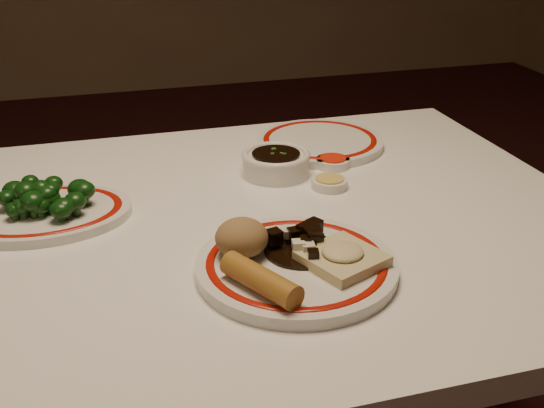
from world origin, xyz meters
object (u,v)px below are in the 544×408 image
at_px(spring_roll, 261,280).
at_px(stirfry_heap, 303,243).
at_px(soy_bowl, 276,164).
at_px(fried_wonton, 342,257).
at_px(dining_table, 231,271).
at_px(broccoli_pile, 42,197).
at_px(main_plate, 296,266).
at_px(rice_mound, 242,238).
at_px(broccoli_plate, 42,214).

distance_m(spring_roll, stirfry_heap, 0.12).
bearing_deg(soy_bowl, fried_wonton, -92.30).
bearing_deg(dining_table, stirfry_heap, -65.12).
height_order(broccoli_pile, soy_bowl, broccoli_pile).
distance_m(main_plate, broccoli_pile, 0.43).
bearing_deg(fried_wonton, soy_bowl, 87.70).
height_order(rice_mound, spring_roll, rice_mound).
distance_m(main_plate, spring_roll, 0.09).
xyz_separation_m(main_plate, broccoli_pile, (-0.33, 0.27, 0.03)).
xyz_separation_m(dining_table, main_plate, (0.05, -0.18, 0.10)).
xyz_separation_m(dining_table, spring_roll, (-0.01, -0.24, 0.13)).
relative_size(spring_roll, fried_wonton, 0.96).
distance_m(dining_table, stirfry_heap, 0.21).
distance_m(main_plate, broccoli_plate, 0.43).
distance_m(broccoli_plate, broccoli_pile, 0.03).
height_order(main_plate, rice_mound, rice_mound).
xyz_separation_m(rice_mound, broccoli_plate, (-0.27, 0.23, -0.04)).
bearing_deg(stirfry_heap, spring_roll, -134.40).
bearing_deg(rice_mound, soy_bowl, 65.48).
distance_m(dining_table, spring_roll, 0.27).
bearing_deg(broccoli_pile, spring_roll, -50.51).
bearing_deg(broccoli_pile, stirfry_heap, -34.08).
xyz_separation_m(fried_wonton, soy_bowl, (0.01, 0.37, -0.01)).
height_order(fried_wonton, soy_bowl, fried_wonton).
xyz_separation_m(main_plate, stirfry_heap, (0.02, 0.03, 0.02)).
bearing_deg(broccoli_pile, fried_wonton, -36.42).
distance_m(broccoli_plate, soy_bowl, 0.42).
bearing_deg(fried_wonton, main_plate, 158.05).
xyz_separation_m(rice_mound, fried_wonton, (0.12, -0.06, -0.02)).
relative_size(main_plate, soy_bowl, 2.99).
bearing_deg(rice_mound, spring_roll, -89.68).
height_order(spring_roll, broccoli_pile, broccoli_pile).
bearing_deg(stirfry_heap, soy_bowl, 80.30).
xyz_separation_m(stirfry_heap, broccoli_pile, (-0.35, 0.24, 0.01)).
xyz_separation_m(broccoli_plate, broccoli_pile, (0.00, -0.00, 0.03)).
bearing_deg(broccoli_plate, dining_table, -17.39).
distance_m(main_plate, fried_wonton, 0.06).
distance_m(stirfry_heap, broccoli_plate, 0.43).
bearing_deg(dining_table, rice_mound, -95.61).
relative_size(dining_table, broccoli_plate, 4.17).
height_order(main_plate, broccoli_plate, main_plate).
distance_m(fried_wonton, broccoli_pile, 0.49).
distance_m(main_plate, rice_mound, 0.08).
height_order(rice_mound, broccoli_plate, rice_mound).
xyz_separation_m(dining_table, rice_mound, (-0.01, -0.14, 0.14)).
bearing_deg(soy_bowl, main_plate, -101.87).
xyz_separation_m(spring_roll, broccoli_plate, (-0.27, 0.33, -0.03)).
distance_m(main_plate, stirfry_heap, 0.04).
height_order(main_plate, broccoli_pile, broccoli_pile).
relative_size(rice_mound, soy_bowl, 0.60).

